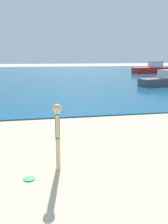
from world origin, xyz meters
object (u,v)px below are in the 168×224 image
(frisbee, at_px, (29,179))
(boat_near, at_px, (162,80))
(boat_far, at_px, (151,69))
(person_standing, at_px, (58,133))

(frisbee, relative_size, boat_near, 0.06)
(boat_near, distance_m, boat_far, 18.72)
(boat_far, bearing_deg, person_standing, 52.74)
(frisbee, bearing_deg, boat_far, 59.74)
(person_standing, xyz_separation_m, boat_far, (18.97, 33.33, -0.19))
(frisbee, distance_m, boat_far, 39.10)
(frisbee, bearing_deg, boat_near, 53.34)
(person_standing, distance_m, boat_far, 38.35)
(frisbee, xyz_separation_m, boat_near, (12.33, 16.56, 0.56))
(boat_near, relative_size, boat_far, 0.75)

